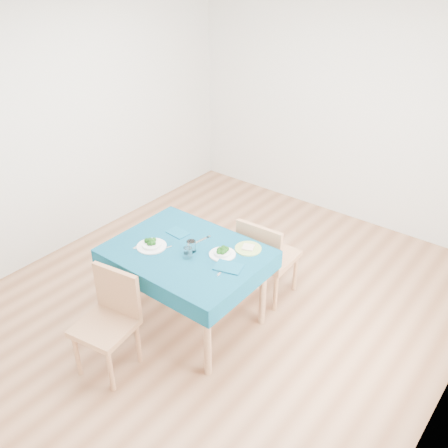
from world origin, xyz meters
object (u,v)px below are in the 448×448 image
Objects in this scene: chair_far at (270,243)px; side_plate at (248,249)px; chair_near at (103,318)px; bowl_near at (151,243)px; bowl_far at (222,252)px; table at (188,287)px.

side_plate is (0.06, -0.44, 0.19)m from chair_far.
chair_near is 4.67× the size of side_plate.
chair_far is at bearing 56.76° from bowl_near.
bowl_near reaches higher than side_plate.
side_plate is at bearing 35.52° from bowl_near.
side_plate is at bearing 56.55° from chair_near.
chair_far is at bearing 85.17° from bowl_far.
chair_near is 0.91× the size of chair_far.
chair_far is at bearing 66.91° from table.
bowl_near is (-0.14, 0.68, 0.27)m from chair_near.
bowl_near is at bearing 53.95° from chair_far.
chair_near is 4.76× the size of bowl_far.
chair_near is 1.29m from side_plate.
chair_near is 1.07m from bowl_far.
chair_near is at bearing 71.03° from chair_far.
bowl_near is (-0.60, -0.91, 0.22)m from chair_far.
chair_near reaches higher than bowl_far.
bowl_far is (-0.05, -0.64, 0.22)m from chair_far.
bowl_far reaches higher than side_plate.
bowl_far is at bearing 82.36° from chair_far.
chair_far is 5.24× the size of bowl_far.
chair_near is at bearing -99.10° from table.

